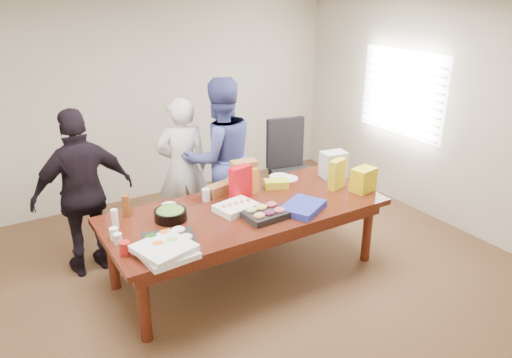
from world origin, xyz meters
TOP-DOWN VIEW (x-y plane):
  - floor at (0.00, 0.00)m, footprint 5.50×5.00m
  - wall_back at (0.00, 2.50)m, footprint 5.50×0.04m
  - wall_front at (0.00, -2.50)m, footprint 5.50×0.04m
  - wall_right at (2.75, 0.00)m, footprint 0.04×5.00m
  - window_panel at (2.72, 0.60)m, footprint 0.03×1.40m
  - window_blinds at (2.68, 0.60)m, footprint 0.04×1.36m
  - conference_table at (0.00, 0.00)m, footprint 2.80×1.20m
  - office_chair at (1.26, 0.90)m, footprint 0.71×0.71m
  - person_center at (-0.16, 1.19)m, footprint 0.69×0.54m
  - person_right at (0.23, 0.98)m, footprint 0.96×0.78m
  - person_left at (-1.34, 0.93)m, footprint 1.05×0.51m
  - veggie_tray at (-0.94, -0.30)m, footprint 0.52×0.46m
  - fruit_tray at (0.06, -0.27)m, footprint 0.43×0.35m
  - sheet_cake at (-0.11, 0.01)m, footprint 0.44×0.36m
  - salad_bowl at (-0.74, 0.15)m, footprint 0.38×0.38m
  - chip_bag_blue at (0.45, -0.33)m, footprint 0.54×0.49m
  - chip_bag_red at (0.08, 0.24)m, footprint 0.26×0.15m
  - chip_bag_yellow at (1.11, -0.07)m, footprint 0.23×0.15m
  - chip_bag_orange at (0.23, 0.29)m, footprint 0.20×0.13m
  - mayo_jar at (-0.26, 0.37)m, footprint 0.09×0.09m
  - mustard_bottle at (0.06, 0.44)m, footprint 0.06×0.06m
  - dressing_bottle at (-1.07, 0.43)m, footprint 0.08×0.08m
  - ranch_bottle at (-1.23, 0.27)m, footprint 0.08×0.08m
  - banana_bunch at (0.55, 0.28)m, footprint 0.30×0.24m
  - bread_loaf at (-0.06, 0.43)m, footprint 0.32×0.19m
  - kraft_bag at (0.20, 0.37)m, footprint 0.28×0.19m
  - red_cup at (-1.30, -0.25)m, footprint 0.11×0.11m
  - clear_cup_a at (-1.30, -0.05)m, footprint 0.09×0.09m
  - clear_cup_b at (-1.30, 0.06)m, footprint 0.09×0.09m
  - pizza_box_lower at (-1.01, -0.44)m, footprint 0.45×0.45m
  - pizza_box_upper at (-1.03, -0.44)m, footprint 0.52×0.52m
  - plate_a at (0.81, 0.42)m, footprint 0.26×0.26m
  - plate_b at (0.76, 0.52)m, footprint 0.30×0.30m
  - dip_bowl_a at (0.21, 0.39)m, footprint 0.17×0.17m
  - dip_bowl_b at (-0.66, 0.37)m, footprint 0.18×0.18m
  - grocery_bag_white at (1.29, 0.21)m, footprint 0.31×0.24m
  - grocery_bag_yellow at (1.30, -0.28)m, footprint 0.29×0.22m

SIDE VIEW (x-z plane):
  - floor at x=0.00m, z-range -0.02..0.00m
  - conference_table at x=0.00m, z-range 0.00..0.75m
  - office_chair at x=1.26m, z-range 0.00..1.19m
  - plate_a at x=0.81m, z-range 0.75..0.76m
  - plate_b at x=0.76m, z-range 0.75..0.76m
  - pizza_box_lower at x=-1.01m, z-range 0.75..0.80m
  - dip_bowl_b at x=-0.66m, z-range 0.75..0.81m
  - dip_bowl_a at x=0.21m, z-range 0.75..0.81m
  - fruit_tray at x=0.06m, z-range 0.75..0.81m
  - chip_bag_blue at x=0.45m, z-range 0.75..0.82m
  - sheet_cake at x=-0.11m, z-range 0.75..0.82m
  - veggie_tray at x=-0.94m, z-range 0.75..0.82m
  - banana_bunch at x=0.55m, z-range 0.75..0.84m
  - salad_bowl at x=-0.74m, z-range 0.75..0.85m
  - clear_cup_a at x=-1.30m, z-range 0.75..0.85m
  - clear_cup_b at x=-1.30m, z-range 0.75..0.86m
  - red_cup at x=-1.30m, z-range 0.75..0.87m
  - bread_loaf at x=-0.06m, z-range 0.75..0.87m
  - mayo_jar at x=-0.26m, z-range 0.75..0.88m
  - pizza_box_upper at x=-1.03m, z-range 0.80..0.85m
  - person_center at x=-0.16m, z-range 0.00..1.66m
  - mustard_bottle at x=0.06m, z-range 0.75..0.92m
  - ranch_bottle at x=-1.23m, z-range 0.75..0.93m
  - dressing_bottle at x=-1.07m, z-range 0.75..0.97m
  - person_left at x=-1.34m, z-range 0.00..1.74m
  - grocery_bag_yellow at x=1.30m, z-range 0.75..1.01m
  - chip_bag_orange at x=0.23m, z-range 0.75..1.03m
  - grocery_bag_white at x=1.29m, z-range 0.75..1.05m
  - chip_bag_yellow at x=1.11m, z-range 0.75..1.08m
  - kraft_bag at x=0.20m, z-range 0.75..1.10m
  - chip_bag_red at x=0.08m, z-range 0.75..1.10m
  - person_right at x=0.23m, z-range 0.00..1.88m
  - wall_back at x=0.00m, z-range 0.00..2.70m
  - wall_front at x=0.00m, z-range 0.00..2.70m
  - wall_right at x=2.75m, z-range 0.00..2.70m
  - window_panel at x=2.72m, z-range 0.95..2.05m
  - window_blinds at x=2.68m, z-range 1.00..2.00m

